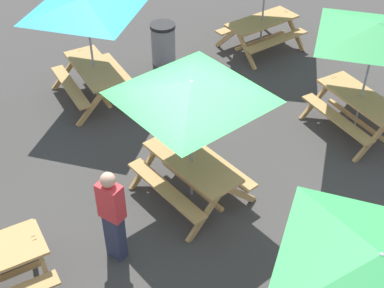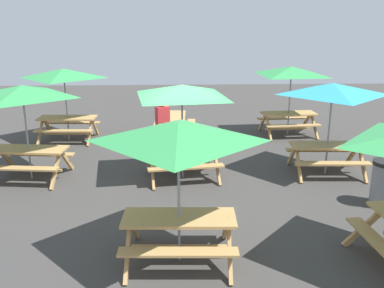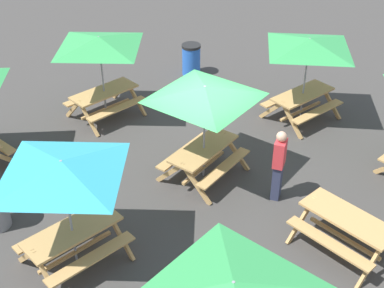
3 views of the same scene
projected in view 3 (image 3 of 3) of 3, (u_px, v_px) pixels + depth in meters
The scene contains 8 objects.
ground_plane at pixel (201, 171), 12.47m from camera, with size 31.39×31.39×0.00m, color #3D3A38.
picnic_table_0 at pixel (205, 99), 11.25m from camera, with size 2.80×2.80×2.34m.
picnic_table_1 at pixel (63, 176), 8.99m from camera, with size 2.09×2.09×2.34m.
picnic_table_4 at pixel (347, 225), 10.09m from camera, with size 1.61×1.87×0.81m.
picnic_table_5 at pixel (100, 48), 13.53m from camera, with size 2.08×2.08×2.34m.
picnic_table_6 at pixel (309, 50), 13.43m from camera, with size 2.21×2.21×2.34m.
trash_bin_blue at pixel (191, 59), 16.55m from camera, with size 0.59×0.59×0.98m.
person_standing at pixel (279, 164), 11.19m from camera, with size 0.42×0.35×1.67m.
Camera 3 is at (-7.37, -6.89, 7.36)m, focal length 50.00 mm.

